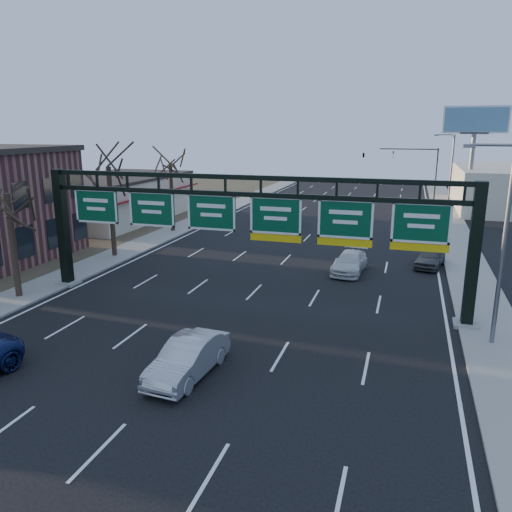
% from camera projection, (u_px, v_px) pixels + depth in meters
% --- Properties ---
extents(ground, '(160.00, 160.00, 0.00)m').
position_uv_depth(ground, '(183.00, 365.00, 20.81)').
color(ground, black).
rests_on(ground, ground).
extents(sidewalk_left, '(3.00, 120.00, 0.12)m').
position_uv_depth(sidewalk_left, '(147.00, 242.00, 42.95)').
color(sidewalk_left, gray).
rests_on(sidewalk_left, ground).
extents(sidewalk_right, '(3.00, 120.00, 0.12)m').
position_uv_depth(sidewalk_right, '(466.00, 265.00, 35.65)').
color(sidewalk_right, gray).
rests_on(sidewalk_right, ground).
extents(dirt_strip_left, '(21.00, 120.00, 0.06)m').
position_uv_depth(dirt_strip_left, '(30.00, 234.00, 46.43)').
color(dirt_strip_left, '#473D2B').
rests_on(dirt_strip_left, ground).
extents(lane_markings, '(21.60, 120.00, 0.01)m').
position_uv_depth(lane_markings, '(292.00, 253.00, 39.32)').
color(lane_markings, white).
rests_on(lane_markings, ground).
extents(sign_gantry, '(24.60, 1.20, 7.20)m').
position_uv_depth(sign_gantry, '(246.00, 222.00, 27.01)').
color(sign_gantry, black).
rests_on(sign_gantry, ground).
extents(cream_strip, '(10.90, 18.40, 4.70)m').
position_uv_depth(cream_strip, '(115.00, 198.00, 53.18)').
color(cream_strip, beige).
rests_on(cream_strip, ground).
extents(building_right_distant, '(12.00, 20.00, 5.00)m').
position_uv_depth(building_right_distant, '(508.00, 188.00, 60.76)').
color(building_right_distant, beige).
rests_on(building_right_distant, ground).
extents(tree_gantry, '(3.60, 3.60, 8.48)m').
position_uv_depth(tree_gantry, '(4.00, 175.00, 27.31)').
color(tree_gantry, '#32251C').
rests_on(tree_gantry, sidewalk_left).
extents(tree_mid, '(3.60, 3.60, 9.24)m').
position_uv_depth(tree_mid, '(107.00, 152.00, 36.38)').
color(tree_mid, '#32251C').
rests_on(tree_mid, sidewalk_left).
extents(tree_far, '(3.60, 3.60, 8.86)m').
position_uv_depth(tree_far, '(170.00, 152.00, 45.73)').
color(tree_far, '#32251C').
rests_on(tree_far, sidewalk_left).
extents(streetlight_near, '(2.15, 0.22, 9.00)m').
position_uv_depth(streetlight_near, '(502.00, 236.00, 21.54)').
color(streetlight_near, slate).
rests_on(streetlight_near, sidewalk_right).
extents(streetlight_far, '(2.15, 0.22, 9.00)m').
position_uv_depth(streetlight_far, '(450.00, 172.00, 53.01)').
color(streetlight_far, slate).
rests_on(streetlight_far, sidewalk_right).
extents(billboard_right, '(7.00, 0.50, 12.00)m').
position_uv_depth(billboard_right, '(474.00, 133.00, 55.91)').
color(billboard_right, slate).
rests_on(billboard_right, ground).
extents(traffic_signal_mast, '(10.16, 0.54, 7.00)m').
position_uv_depth(traffic_signal_mast, '(391.00, 159.00, 68.72)').
color(traffic_signal_mast, black).
rests_on(traffic_signal_mast, ground).
extents(car_silver_sedan, '(1.98, 4.72, 1.52)m').
position_uv_depth(car_silver_sedan, '(188.00, 358.00, 19.74)').
color(car_silver_sedan, '#ADAEB2').
rests_on(car_silver_sedan, ground).
extents(car_white_wagon, '(2.29, 4.86, 1.37)m').
position_uv_depth(car_white_wagon, '(350.00, 262.00, 34.04)').
color(car_white_wagon, silver).
rests_on(car_white_wagon, ground).
extents(car_grey_far, '(2.45, 4.35, 1.40)m').
position_uv_depth(car_grey_far, '(430.00, 257.00, 35.35)').
color(car_grey_far, '#3C3E41').
rests_on(car_grey_far, ground).
extents(car_silver_distant, '(1.99, 4.90, 1.58)m').
position_uv_depth(car_silver_distant, '(286.00, 219.00, 49.85)').
color(car_silver_distant, silver).
rests_on(car_silver_distant, ground).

